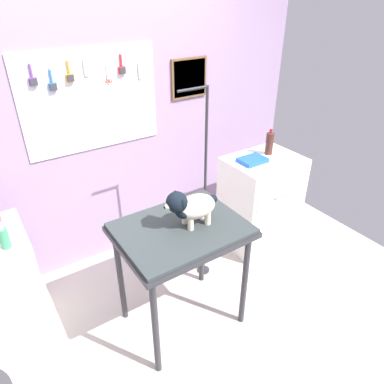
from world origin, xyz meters
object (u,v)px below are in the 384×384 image
at_px(pump_bottle_white, 4,238).
at_px(soda_bottle, 270,143).
at_px(cabinet_right, 260,201).
at_px(grooming_table, 181,239).
at_px(dog, 191,206).
at_px(grooming_arm, 204,198).

relative_size(pump_bottle_white, soda_bottle, 0.75).
xyz_separation_m(cabinet_right, soda_bottle, (0.10, 0.06, 0.57)).
xyz_separation_m(pump_bottle_white, soda_bottle, (2.29, 0.10, 0.06)).
xyz_separation_m(grooming_table, pump_bottle_white, (-1.01, 0.39, 0.18)).
bearing_deg(pump_bottle_white, soda_bottle, 2.60).
xyz_separation_m(dog, soda_bottle, (1.22, 0.52, -0.01)).
height_order(dog, soda_bottle, dog).
bearing_deg(pump_bottle_white, grooming_table, -21.44).
distance_m(pump_bottle_white, soda_bottle, 2.29).
height_order(grooming_table, pump_bottle_white, pump_bottle_white).
height_order(grooming_table, grooming_arm, grooming_arm).
distance_m(dog, cabinet_right, 1.34).
distance_m(grooming_arm, soda_bottle, 0.89).
bearing_deg(cabinet_right, pump_bottle_white, -178.91).
bearing_deg(grooming_arm, pump_bottle_white, 178.30).
distance_m(grooming_table, cabinet_right, 1.30).
bearing_deg(grooming_arm, grooming_table, -141.41).
bearing_deg(grooming_arm, soda_bottle, 9.89).
height_order(grooming_arm, soda_bottle, grooming_arm).
xyz_separation_m(grooming_table, grooming_arm, (0.44, 0.35, 0.00)).
height_order(grooming_table, soda_bottle, soda_bottle).
height_order(cabinet_right, pump_bottle_white, pump_bottle_white).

